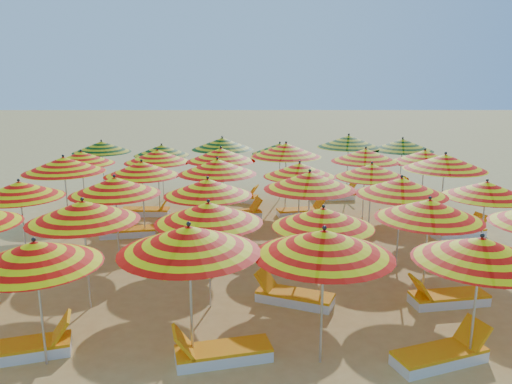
# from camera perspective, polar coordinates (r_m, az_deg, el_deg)

# --- Properties ---
(ground) EXTENTS (120.00, 120.00, 0.00)m
(ground) POSITION_cam_1_polar(r_m,az_deg,el_deg) (14.72, 0.00, -6.52)
(ground) COLOR #DCB562
(ground) RESTS_ON ground
(umbrella_1) EXTENTS (2.80, 2.80, 2.35)m
(umbrella_1) POSITION_cam_1_polar(r_m,az_deg,el_deg) (9.17, -23.94, -6.44)
(umbrella_1) COLOR silver
(umbrella_1) RESTS_ON ground
(umbrella_2) EXTENTS (3.13, 3.13, 2.58)m
(umbrella_2) POSITION_cam_1_polar(r_m,az_deg,el_deg) (8.51, -7.66, -5.37)
(umbrella_2) COLOR silver
(umbrella_2) RESTS_ON ground
(umbrella_3) EXTENTS (3.10, 3.10, 2.53)m
(umbrella_3) POSITION_cam_1_polar(r_m,az_deg,el_deg) (8.47, 7.77, -5.80)
(umbrella_3) COLOR silver
(umbrella_3) RESTS_ON ground
(umbrella_4) EXTENTS (2.49, 2.49, 2.40)m
(umbrella_4) POSITION_cam_1_polar(r_m,az_deg,el_deg) (9.25, 24.31, -6.02)
(umbrella_4) COLOR silver
(umbrella_4) RESTS_ON ground
(umbrella_7) EXTENTS (2.64, 2.64, 2.49)m
(umbrella_7) POSITION_cam_1_polar(r_m,az_deg,el_deg) (11.07, -19.16, -2.08)
(umbrella_7) COLOR silver
(umbrella_7) RESTS_ON ground
(umbrella_8) EXTENTS (2.52, 2.52, 2.44)m
(umbrella_8) POSITION_cam_1_polar(r_m,az_deg,el_deg) (10.55, -5.45, -2.36)
(umbrella_8) COLOR silver
(umbrella_8) RESTS_ON ground
(umbrella_9) EXTENTS (2.83, 2.83, 2.32)m
(umbrella_9) POSITION_cam_1_polar(r_m,az_deg,el_deg) (10.63, 7.68, -2.90)
(umbrella_9) COLOR silver
(umbrella_9) RESTS_ON ground
(umbrella_10) EXTENTS (2.87, 2.87, 2.44)m
(umbrella_10) POSITION_cam_1_polar(r_m,az_deg,el_deg) (11.38, 19.19, -1.88)
(umbrella_10) COLOR silver
(umbrella_10) RESTS_ON ground
(umbrella_12) EXTENTS (2.33, 2.33, 2.38)m
(umbrella_12) POSITION_cam_1_polar(r_m,az_deg,el_deg) (14.24, -25.42, 0.26)
(umbrella_12) COLOR silver
(umbrella_12) RESTS_ON ground
(umbrella_13) EXTENTS (2.64, 2.64, 2.48)m
(umbrella_13) POSITION_cam_1_polar(r_m,az_deg,el_deg) (13.36, -15.84, 0.68)
(umbrella_13) COLOR silver
(umbrella_13) RESTS_ON ground
(umbrella_14) EXTENTS (2.83, 2.83, 2.44)m
(umbrella_14) POSITION_cam_1_polar(r_m,az_deg,el_deg) (12.94, -5.53, 0.55)
(umbrella_14) COLOR silver
(umbrella_14) RESTS_ON ground
(umbrella_15) EXTENTS (2.93, 2.93, 2.58)m
(umbrella_15) POSITION_cam_1_polar(r_m,az_deg,el_deg) (13.18, 6.15, 1.30)
(umbrella_15) COLOR silver
(umbrella_15) RESTS_ON ground
(umbrella_16) EXTENTS (2.82, 2.82, 2.49)m
(umbrella_16) POSITION_cam_1_polar(r_m,az_deg,el_deg) (13.29, 16.27, 0.62)
(umbrella_16) COLOR silver
(umbrella_16) RESTS_ON ground
(umbrella_17) EXTENTS (2.73, 2.73, 2.35)m
(umbrella_17) POSITION_cam_1_polar(r_m,az_deg,el_deg) (14.31, 24.83, 0.27)
(umbrella_17) COLOR silver
(umbrella_17) RESTS_ON ground
(umbrella_18) EXTENTS (3.00, 3.00, 2.63)m
(umbrella_18) POSITION_cam_1_polar(r_m,az_deg,el_deg) (16.29, -21.12, 2.93)
(umbrella_18) COLOR silver
(umbrella_18) RESTS_ON ground
(umbrella_19) EXTENTS (2.92, 2.92, 2.46)m
(umbrella_19) POSITION_cam_1_polar(r_m,az_deg,el_deg) (15.71, -12.92, 2.60)
(umbrella_19) COLOR silver
(umbrella_19) RESTS_ON ground
(umbrella_20) EXTENTS (2.99, 2.99, 2.56)m
(umbrella_20) POSITION_cam_1_polar(r_m,az_deg,el_deg) (15.27, -4.44, 2.91)
(umbrella_20) COLOR silver
(umbrella_20) RESTS_ON ground
(umbrella_21) EXTENTS (2.97, 2.97, 2.40)m
(umbrella_21) POSITION_cam_1_polar(r_m,az_deg,el_deg) (15.52, 5.00, 2.54)
(umbrella_21) COLOR silver
(umbrella_21) RESTS_ON ground
(umbrella_22) EXTENTS (2.58, 2.58, 2.39)m
(umbrella_22) POSITION_cam_1_polar(r_m,az_deg,el_deg) (15.76, 13.07, 2.37)
(umbrella_22) COLOR silver
(umbrella_22) RESTS_ON ground
(umbrella_23) EXTENTS (2.71, 2.71, 2.68)m
(umbrella_23) POSITION_cam_1_polar(r_m,az_deg,el_deg) (16.47, 20.79, 3.22)
(umbrella_23) COLOR silver
(umbrella_23) RESTS_ON ground
(umbrella_24) EXTENTS (2.92, 2.92, 2.44)m
(umbrella_24) POSITION_cam_1_polar(r_m,az_deg,el_deg) (18.58, -19.33, 3.71)
(umbrella_24) COLOR silver
(umbrella_24) RESTS_ON ground
(umbrella_25) EXTENTS (2.52, 2.52, 2.49)m
(umbrella_25) POSITION_cam_1_polar(r_m,az_deg,el_deg) (17.91, -11.19, 4.03)
(umbrella_25) COLOR silver
(umbrella_25) RESTS_ON ground
(umbrella_26) EXTENTS (2.79, 2.79, 2.57)m
(umbrella_26) POSITION_cam_1_polar(r_m,az_deg,el_deg) (17.52, -4.02, 4.27)
(umbrella_26) COLOR silver
(umbrella_26) RESTS_ON ground
(umbrella_27) EXTENTS (3.29, 3.29, 2.69)m
(umbrella_27) POSITION_cam_1_polar(r_m,az_deg,el_deg) (17.90, 3.45, 4.82)
(umbrella_27) COLOR silver
(umbrella_27) RESTS_ON ground
(umbrella_28) EXTENTS (2.83, 2.83, 2.54)m
(umbrella_28) POSITION_cam_1_polar(r_m,az_deg,el_deg) (17.92, 12.41, 4.13)
(umbrella_28) COLOR silver
(umbrella_28) RESTS_ON ground
(umbrella_29) EXTENTS (3.08, 3.08, 2.49)m
(umbrella_29) POSITION_cam_1_polar(r_m,az_deg,el_deg) (18.44, 18.71, 3.85)
(umbrella_29) COLOR silver
(umbrella_29) RESTS_ON ground
(umbrella_30) EXTENTS (2.85, 2.85, 2.46)m
(umbrella_30) POSITION_cam_1_polar(r_m,az_deg,el_deg) (21.00, -17.23, 4.95)
(umbrella_30) COLOR silver
(umbrella_30) RESTS_ON ground
(umbrella_31) EXTENTS (2.89, 2.89, 2.35)m
(umbrella_31) POSITION_cam_1_polar(r_m,az_deg,el_deg) (20.23, -10.72, 4.72)
(umbrella_31) COLOR silver
(umbrella_31) RESTS_ON ground
(umbrella_32) EXTENTS (2.80, 2.80, 2.62)m
(umbrella_32) POSITION_cam_1_polar(r_m,az_deg,el_deg) (20.01, -3.87, 5.54)
(umbrella_32) COLOR silver
(umbrella_32) RESTS_ON ground
(umbrella_33) EXTENTS (2.29, 2.29, 2.39)m
(umbrella_33) POSITION_cam_1_polar(r_m,az_deg,el_deg) (20.06, 2.74, 4.98)
(umbrella_33) COLOR silver
(umbrella_33) RESTS_ON ground
(umbrella_34) EXTENTS (3.27, 3.27, 2.70)m
(umbrella_34) POSITION_cam_1_polar(r_m,az_deg,el_deg) (20.52, 10.53, 5.72)
(umbrella_34) COLOR silver
(umbrella_34) RESTS_ON ground
(umbrella_35) EXTENTS (2.87, 2.87, 2.59)m
(umbrella_35) POSITION_cam_1_polar(r_m,az_deg,el_deg) (20.69, 16.39, 5.20)
(umbrella_35) COLOR silver
(umbrella_35) RESTS_ON ground
(lounger_0) EXTENTS (1.83, 1.07, 0.69)m
(lounger_0) POSITION_cam_1_polar(r_m,az_deg,el_deg) (10.34, -25.00, -15.90)
(lounger_0) COLOR white
(lounger_0) RESTS_ON ground
(lounger_1) EXTENTS (1.82, 0.97, 0.69)m
(lounger_1) POSITION_cam_1_polar(r_m,az_deg,el_deg) (9.35, -4.04, -17.85)
(lounger_1) COLOR white
(lounger_1) RESTS_ON ground
(lounger_2) EXTENTS (1.83, 1.14, 0.69)m
(lounger_2) POSITION_cam_1_polar(r_m,az_deg,el_deg) (9.83, 20.44, -17.05)
(lounger_2) COLOR white
(lounger_2) RESTS_ON ground
(lounger_5) EXTENTS (1.82, 1.19, 0.69)m
(lounger_5) POSITION_cam_1_polar(r_m,az_deg,el_deg) (11.41, 4.23, -11.81)
(lounger_5) COLOR white
(lounger_5) RESTS_ON ground
(lounger_6) EXTENTS (1.80, 0.86, 0.69)m
(lounger_6) POSITION_cam_1_polar(r_m,az_deg,el_deg) (12.08, 20.97, -11.22)
(lounger_6) COLOR white
(lounger_6) RESTS_ON ground
(lounger_7) EXTENTS (1.83, 1.05, 0.69)m
(lounger_7) POSITION_cam_1_polar(r_m,az_deg,el_deg) (13.40, -7.98, -8.00)
(lounger_7) COLOR white
(lounger_7) RESTS_ON ground
(lounger_8) EXTENTS (1.77, 0.71, 0.69)m
(lounger_8) POSITION_cam_1_polar(r_m,az_deg,el_deg) (15.04, 26.26, -6.89)
(lounger_8) COLOR white
(lounger_8) RESTS_ON ground
(lounger_9) EXTENTS (1.81, 0.90, 0.69)m
(lounger_9) POSITION_cam_1_polar(r_m,az_deg,el_deg) (16.33, -14.61, -4.39)
(lounger_9) COLOR white
(lounger_9) RESTS_ON ground
(lounger_10) EXTENTS (1.83, 1.09, 0.69)m
(lounger_10) POSITION_cam_1_polar(r_m,az_deg,el_deg) (17.02, 22.27, -4.25)
(lounger_10) COLOR white
(lounger_10) RESTS_ON ground
(lounger_11) EXTENTS (1.74, 0.60, 0.69)m
(lounger_11) POSITION_cam_1_polar(r_m,az_deg,el_deg) (18.56, -12.36, -2.15)
(lounger_11) COLOR white
(lounger_11) RESTS_ON ground
(lounger_12) EXTENTS (1.83, 1.05, 0.69)m
(lounger_12) POSITION_cam_1_polar(r_m,az_deg,el_deg) (17.78, -2.03, -2.52)
(lounger_12) COLOR white
(lounger_12) RESTS_ON ground
(lounger_13) EXTENTS (1.81, 0.91, 0.69)m
(lounger_13) POSITION_cam_1_polar(r_m,az_deg,el_deg) (18.17, 5.28, -2.23)
(lounger_13) COLOR white
(lounger_13) RESTS_ON ground
(lounger_14) EXTENTS (1.83, 1.16, 0.69)m
(lounger_14) POSITION_cam_1_polar(r_m,az_deg,el_deg) (18.86, 16.64, -2.16)
(lounger_14) COLOR white
(lounger_14) RESTS_ON ground
(lounger_15) EXTENTS (1.83, 1.08, 0.69)m
(lounger_15) POSITION_cam_1_polar(r_m,az_deg,el_deg) (20.19, -2.13, -0.61)
(lounger_15) COLOR white
(lounger_15) RESTS_ON ground
(lounger_16) EXTENTS (1.78, 0.73, 0.69)m
(lounger_16) POSITION_cam_1_polar(r_m,az_deg,el_deg) (20.75, 8.96, -0.39)
(lounger_16) COLOR white
(lounger_16) RESTS_ON ground
(lounger_17) EXTENTS (1.78, 0.74, 0.69)m
(lounger_17) POSITION_cam_1_polar(r_m,az_deg,el_deg) (21.03, 17.47, -0.66)
(lounger_17) COLOR white
(lounger_17) RESTS_ON ground
(beachgoer_a) EXTENTS (0.55, 0.53, 1.27)m
(beachgoer_a) POSITION_cam_1_polar(r_m,az_deg,el_deg) (13.86, 8.92, -5.19)
(beachgoer_a) COLOR tan
(beachgoer_a) RESTS_ON ground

